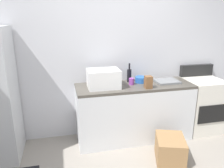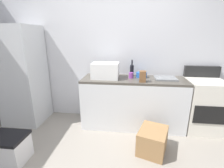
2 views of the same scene
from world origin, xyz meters
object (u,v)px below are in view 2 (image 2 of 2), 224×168
storage_bin (9,148)px  coffee_mug (131,75)px  wine_bottle (132,70)px  mixing_bowl (141,75)px  refrigerator (23,76)px  microwave (105,71)px  stove_oven (203,105)px  knife_block (143,76)px  cardboard_box_medium (153,140)px

storage_bin → coffee_mug: bearing=36.3°
wine_bottle → mixing_bowl: size_ratio=1.58×
coffee_mug → refrigerator: bearing=-177.8°
wine_bottle → storage_bin: size_ratio=0.65×
microwave → storage_bin: 1.78m
stove_oven → storage_bin: (-2.83, -1.13, -0.27)m
knife_block → cardboard_box_medium: (0.15, -0.51, -0.82)m
wine_bottle → stove_oven: bearing=-8.2°
refrigerator → storage_bin: size_ratio=3.91×
stove_oven → coffee_mug: 1.36m
refrigerator → mixing_bowl: 2.20m
stove_oven → knife_block: bearing=-169.4°
stove_oven → wine_bottle: (-1.25, 0.18, 0.54)m
refrigerator → cardboard_box_medium: (2.34, -0.66, -0.73)m
mixing_bowl → knife_block: bearing=-90.8°
stove_oven → cardboard_box_medium: stove_oven is taller
wine_bottle → mixing_bowl: 0.20m
knife_block → coffee_mug: bearing=129.2°
microwave → cardboard_box_medium: (0.78, -0.68, -0.86)m
mixing_bowl → cardboard_box_medium: bearing=-79.7°
mixing_bowl → cardboard_box_medium: 1.13m
microwave → coffee_mug: bearing=6.2°
coffee_mug → mixing_bowl: coffee_mug is taller
microwave → refrigerator: bearing=-178.9°
coffee_mug → storage_bin: size_ratio=0.22×
knife_block → storage_bin: (-1.75, -0.93, -0.80)m
coffee_mug → wine_bottle: bearing=85.5°
stove_oven → knife_block: 1.22m
mixing_bowl → storage_bin: (-1.76, -1.23, -0.75)m
microwave → mixing_bowl: microwave is taller
microwave → knife_block: microwave is taller
refrigerator → coffee_mug: refrigerator is taller
refrigerator → cardboard_box_medium: 2.54m
knife_block → mixing_bowl: (0.00, 0.30, -0.04)m
microwave → knife_block: (0.63, -0.18, -0.05)m
coffee_mug → storage_bin: 2.09m
refrigerator → coffee_mug: 2.01m
wine_bottle → knife_block: bearing=-66.0°
microwave → knife_block: bearing=-15.6°
refrigerator → microwave: (1.56, 0.03, 0.14)m
wine_bottle → mixing_bowl: wine_bottle is taller
mixing_bowl → storage_bin: mixing_bowl is taller
cardboard_box_medium → storage_bin: bearing=-167.6°
stove_oven → mixing_bowl: size_ratio=5.79×
coffee_mug → knife_block: knife_block is taller
stove_oven → refrigerator: bearing=-179.0°
microwave → wine_bottle: bearing=24.2°
wine_bottle → coffee_mug: bearing=-94.5°
refrigerator → wine_bottle: bearing=6.7°
wine_bottle → storage_bin: (-1.58, -1.31, -0.82)m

